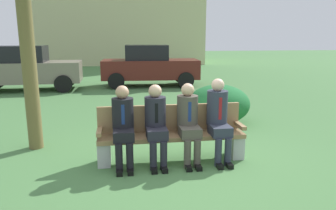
{
  "coord_description": "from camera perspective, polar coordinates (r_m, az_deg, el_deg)",
  "views": [
    {
      "loc": [
        -1.02,
        -4.88,
        2.0
      ],
      "look_at": [
        -0.18,
        0.42,
        0.85
      ],
      "focal_mm": 34.0,
      "sensor_mm": 36.0,
      "label": 1
    }
  ],
  "objects": [
    {
      "name": "seated_man_centerleft",
      "position": [
        5.03,
        -2.17,
        -2.77
      ],
      "size": [
        0.34,
        0.72,
        1.27
      ],
      "color": "#23232D",
      "rests_on": "ground"
    },
    {
      "name": "seated_man_centerright",
      "position": [
        5.11,
        3.7,
        -2.48
      ],
      "size": [
        0.34,
        0.72,
        1.28
      ],
      "color": "#4C473D",
      "rests_on": "ground"
    },
    {
      "name": "seated_man_leftmost",
      "position": [
        5.0,
        -8.05,
        -3.01
      ],
      "size": [
        0.34,
        0.72,
        1.26
      ],
      "color": "black",
      "rests_on": "ground"
    },
    {
      "name": "parked_car_far",
      "position": [
        13.19,
        -3.3,
        7.05
      ],
      "size": [
        3.99,
        1.91,
        1.68
      ],
      "color": "#591E19",
      "rests_on": "ground"
    },
    {
      "name": "seated_man_rightmost",
      "position": [
        5.24,
        9.03,
        -1.87
      ],
      "size": [
        0.34,
        0.72,
        1.34
      ],
      "color": "#2D3342",
      "rests_on": "ground"
    },
    {
      "name": "shrub_near_bench",
      "position": [
        7.53,
        9.03,
        0.16
      ],
      "size": [
        1.47,
        1.34,
        0.92
      ],
      "primitive_type": "ellipsoid",
      "color": "#216D34",
      "rests_on": "ground"
    },
    {
      "name": "park_bench",
      "position": [
        5.27,
        0.57,
        -5.16
      ],
      "size": [
        2.39,
        0.44,
        0.9
      ],
      "color": "#99754C",
      "rests_on": "ground"
    },
    {
      "name": "ground_plane",
      "position": [
        5.37,
        2.67,
        -9.76
      ],
      "size": [
        80.0,
        80.0,
        0.0
      ],
      "primitive_type": "plane",
      "color": "#487841"
    },
    {
      "name": "parked_car_near",
      "position": [
        13.17,
        -24.05,
        6.02
      ],
      "size": [
        3.94,
        1.8,
        1.68
      ],
      "color": "slate",
      "rests_on": "ground"
    }
  ]
}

